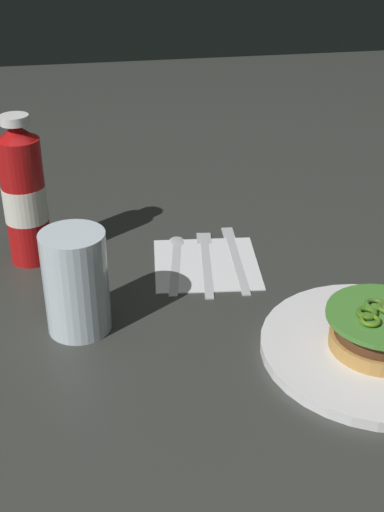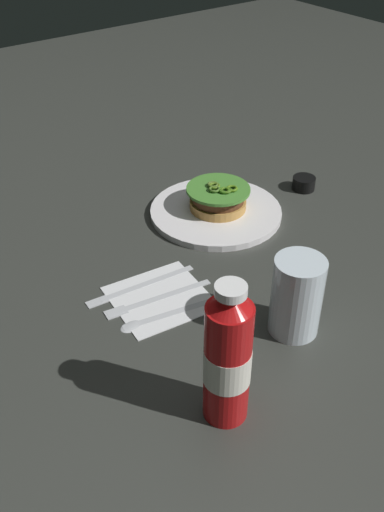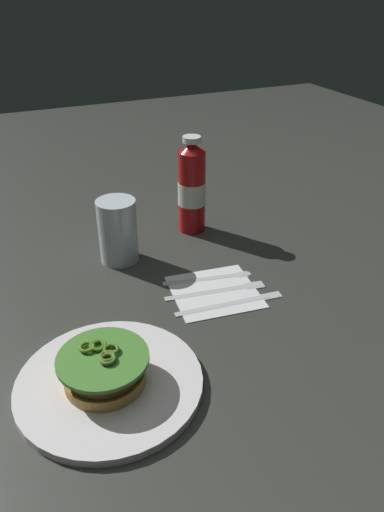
{
  "view_description": "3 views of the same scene",
  "coord_description": "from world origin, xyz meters",
  "px_view_note": "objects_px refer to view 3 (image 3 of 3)",
  "views": [
    {
      "loc": [
        -0.61,
        0.17,
        0.48
      ],
      "look_at": [
        0.12,
        0.04,
        0.07
      ],
      "focal_mm": 46.85,
      "sensor_mm": 36.0,
      "label": 1
    },
    {
      "loc": [
        0.62,
        0.63,
        0.63
      ],
      "look_at": [
        0.17,
        0.03,
        0.08
      ],
      "focal_mm": 41.17,
      "sensor_mm": 36.0,
      "label": 2
    },
    {
      "loc": [
        -0.12,
        -0.66,
        0.51
      ],
      "look_at": [
        0.18,
        0.02,
        0.07
      ],
      "focal_mm": 34.12,
      "sensor_mm": 36.0,
      "label": 3
    }
  ],
  "objects_px": {
    "ketchup_bottle": "(192,188)",
    "napkin": "(214,291)",
    "dinner_plate": "(110,383)",
    "butter_knife": "(236,301)",
    "spoon_utensil": "(221,276)",
    "fork_utensil": "(224,288)",
    "burger_sandwich": "(104,369)",
    "water_glass": "(118,231)"
  },
  "relations": [
    {
      "from": "ketchup_bottle",
      "to": "napkin",
      "type": "bearing_deg",
      "value": -104.42
    },
    {
      "from": "dinner_plate",
      "to": "butter_knife",
      "type": "height_order",
      "value": "dinner_plate"
    },
    {
      "from": "ketchup_bottle",
      "to": "spoon_utensil",
      "type": "bearing_deg",
      "value": -98.44
    },
    {
      "from": "ketchup_bottle",
      "to": "fork_utensil",
      "type": "relative_size",
      "value": 1.13
    },
    {
      "from": "fork_utensil",
      "to": "spoon_utensil",
      "type": "xyz_separation_m",
      "value": [
        0.01,
        0.04,
        0.0
      ]
    },
    {
      "from": "fork_utensil",
      "to": "burger_sandwich",
      "type": "bearing_deg",
      "value": -150.72
    },
    {
      "from": "burger_sandwich",
      "to": "butter_knife",
      "type": "bearing_deg",
      "value": 21.43
    },
    {
      "from": "water_glass",
      "to": "butter_knife",
      "type": "height_order",
      "value": "water_glass"
    },
    {
      "from": "burger_sandwich",
      "to": "butter_knife",
      "type": "distance_m",
      "value": 0.29
    },
    {
      "from": "dinner_plate",
      "to": "fork_utensil",
      "type": "bearing_deg",
      "value": 29.67
    },
    {
      "from": "dinner_plate",
      "to": "butter_knife",
      "type": "xyz_separation_m",
      "value": [
        0.26,
        0.1,
        -0.0
      ]
    },
    {
      "from": "water_glass",
      "to": "fork_utensil",
      "type": "height_order",
      "value": "water_glass"
    },
    {
      "from": "water_glass",
      "to": "burger_sandwich",
      "type": "bearing_deg",
      "value": -109.81
    },
    {
      "from": "butter_knife",
      "to": "burger_sandwich",
      "type": "bearing_deg",
      "value": -158.57
    },
    {
      "from": "dinner_plate",
      "to": "ketchup_bottle",
      "type": "relative_size",
      "value": 1.23
    },
    {
      "from": "dinner_plate",
      "to": "burger_sandwich",
      "type": "xyz_separation_m",
      "value": [
        -0.01,
        -0.0,
        0.03
      ]
    },
    {
      "from": "burger_sandwich",
      "to": "napkin",
      "type": "distance_m",
      "value": 0.29
    },
    {
      "from": "napkin",
      "to": "spoon_utensil",
      "type": "height_order",
      "value": "spoon_utensil"
    },
    {
      "from": "ketchup_bottle",
      "to": "butter_knife",
      "type": "bearing_deg",
      "value": -98.36
    },
    {
      "from": "burger_sandwich",
      "to": "water_glass",
      "type": "height_order",
      "value": "water_glass"
    },
    {
      "from": "dinner_plate",
      "to": "fork_utensil",
      "type": "height_order",
      "value": "dinner_plate"
    },
    {
      "from": "water_glass",
      "to": "napkin",
      "type": "relative_size",
      "value": 0.85
    },
    {
      "from": "water_glass",
      "to": "napkin",
      "type": "bearing_deg",
      "value": -56.08
    },
    {
      "from": "ketchup_bottle",
      "to": "water_glass",
      "type": "xyz_separation_m",
      "value": [
        -0.19,
        -0.06,
        -0.03
      ]
    },
    {
      "from": "water_glass",
      "to": "spoon_utensil",
      "type": "distance_m",
      "value": 0.22
    },
    {
      "from": "dinner_plate",
      "to": "napkin",
      "type": "distance_m",
      "value": 0.28
    },
    {
      "from": "dinner_plate",
      "to": "butter_knife",
      "type": "bearing_deg",
      "value": 21.69
    },
    {
      "from": "ketchup_bottle",
      "to": "spoon_utensil",
      "type": "distance_m",
      "value": 0.23
    },
    {
      "from": "napkin",
      "to": "butter_knife",
      "type": "distance_m",
      "value": 0.05
    },
    {
      "from": "water_glass",
      "to": "fork_utensil",
      "type": "relative_size",
      "value": 0.68
    },
    {
      "from": "ketchup_bottle",
      "to": "fork_utensil",
      "type": "distance_m",
      "value": 0.27
    },
    {
      "from": "butter_knife",
      "to": "fork_utensil",
      "type": "bearing_deg",
      "value": 92.21
    },
    {
      "from": "water_glass",
      "to": "napkin",
      "type": "xyz_separation_m",
      "value": [
        0.12,
        -0.19,
        -0.06
      ]
    },
    {
      "from": "fork_utensil",
      "to": "water_glass",
      "type": "bearing_deg",
      "value": 127.29
    },
    {
      "from": "butter_knife",
      "to": "fork_utensil",
      "type": "relative_size",
      "value": 1.06
    },
    {
      "from": "dinner_plate",
      "to": "water_glass",
      "type": "xyz_separation_m",
      "value": [
        0.12,
        0.34,
        0.06
      ]
    },
    {
      "from": "burger_sandwich",
      "to": "dinner_plate",
      "type": "bearing_deg",
      "value": 8.29
    },
    {
      "from": "water_glass",
      "to": "fork_utensil",
      "type": "distance_m",
      "value": 0.24
    },
    {
      "from": "ketchup_bottle",
      "to": "napkin",
      "type": "relative_size",
      "value": 1.41
    },
    {
      "from": "butter_knife",
      "to": "napkin",
      "type": "bearing_deg",
      "value": 113.58
    },
    {
      "from": "napkin",
      "to": "butter_knife",
      "type": "xyz_separation_m",
      "value": [
        0.02,
        -0.05,
        0.0
      ]
    },
    {
      "from": "burger_sandwich",
      "to": "butter_knife",
      "type": "xyz_separation_m",
      "value": [
        0.27,
        0.1,
        -0.03
      ]
    }
  ]
}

